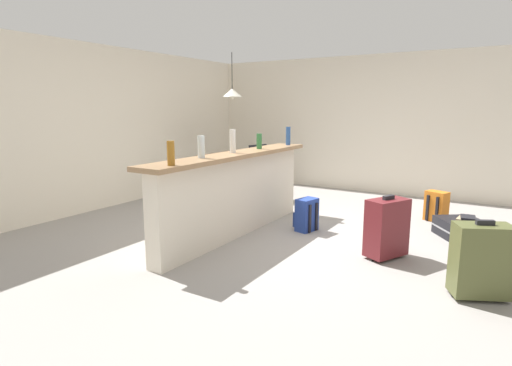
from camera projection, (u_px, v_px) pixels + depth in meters
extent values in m
cube|color=gray|center=(286.00, 232.00, 5.31)|extent=(13.00, 13.00, 0.05)
cube|color=silver|center=(120.00, 127.00, 6.64)|extent=(6.60, 0.10, 2.50)
cube|color=silver|center=(346.00, 124.00, 7.79)|extent=(0.10, 6.00, 2.50)
cube|color=silver|center=(236.00, 197.00, 5.02)|extent=(2.80, 0.20, 0.97)
cube|color=#93704C|center=(235.00, 155.00, 4.93)|extent=(2.96, 0.40, 0.05)
cylinder|color=#9E661E|center=(171.00, 153.00, 3.84)|extent=(0.07, 0.07, 0.23)
cylinder|color=silver|center=(201.00, 147.00, 4.40)|extent=(0.08, 0.08, 0.24)
cylinder|color=silver|center=(233.00, 141.00, 4.90)|extent=(0.07, 0.07, 0.28)
cylinder|color=#2D6B38|center=(259.00, 141.00, 5.39)|extent=(0.07, 0.07, 0.20)
cylinder|color=#284C89|center=(288.00, 136.00, 5.95)|extent=(0.06, 0.06, 0.26)
cube|color=#4C331E|center=(233.00, 155.00, 7.35)|extent=(1.10, 0.80, 0.04)
cylinder|color=#4C331E|center=(233.00, 181.00, 6.83)|extent=(0.06, 0.06, 0.70)
cylinder|color=#4C331E|center=(263.00, 173.00, 7.65)|extent=(0.06, 0.06, 0.70)
cylinder|color=#4C331E|center=(201.00, 178.00, 7.18)|extent=(0.06, 0.06, 0.70)
cylinder|color=#4C331E|center=(233.00, 171.00, 8.00)|extent=(0.06, 0.06, 0.70)
cube|color=black|center=(265.00, 174.00, 7.05)|extent=(0.49, 0.49, 0.04)
cube|color=black|center=(258.00, 158.00, 7.13)|extent=(0.40, 0.13, 0.48)
cylinder|color=black|center=(265.00, 190.00, 6.86)|extent=(0.04, 0.04, 0.41)
cylinder|color=black|center=(278.00, 187.00, 7.08)|extent=(0.04, 0.04, 0.41)
cylinder|color=black|center=(252.00, 187.00, 7.09)|extent=(0.04, 0.04, 0.41)
cylinder|color=black|center=(265.00, 185.00, 7.31)|extent=(0.04, 0.04, 0.41)
cylinder|color=black|center=(232.00, 71.00, 7.12)|extent=(0.01, 0.01, 0.63)
cone|color=white|center=(232.00, 93.00, 7.18)|extent=(0.34, 0.34, 0.14)
sphere|color=white|center=(232.00, 97.00, 7.20)|extent=(0.07, 0.07, 0.07)
cube|color=black|center=(465.00, 231.00, 4.90)|extent=(0.83, 0.79, 0.22)
cube|color=gray|center=(465.00, 231.00, 4.90)|extent=(0.85, 0.80, 0.02)
cube|color=#2D2D33|center=(447.00, 221.00, 5.31)|extent=(0.22, 0.23, 0.02)
cube|color=maroon|center=(387.00, 227.00, 4.27)|extent=(0.50, 0.41, 0.60)
cylinder|color=black|center=(397.00, 251.00, 4.42)|extent=(0.07, 0.05, 0.06)
cylinder|color=black|center=(372.00, 258.00, 4.23)|extent=(0.07, 0.05, 0.06)
cube|color=#232328|center=(389.00, 197.00, 4.21)|extent=(0.14, 0.10, 0.04)
cube|color=#233D93|center=(307.00, 215.00, 5.25)|extent=(0.31, 0.24, 0.42)
cube|color=navy|center=(300.00, 219.00, 5.33)|extent=(0.23, 0.11, 0.19)
cube|color=black|center=(316.00, 217.00, 5.23)|extent=(0.04, 0.03, 0.36)
cube|color=black|center=(310.00, 219.00, 5.13)|extent=(0.04, 0.03, 0.36)
cube|color=orange|center=(436.00, 206.00, 5.70)|extent=(0.28, 0.33, 0.42)
cube|color=#AB5918|center=(440.00, 210.00, 5.77)|extent=(0.14, 0.23, 0.19)
cube|color=black|center=(437.00, 210.00, 5.59)|extent=(0.04, 0.04, 0.36)
cube|color=black|center=(427.00, 208.00, 5.70)|extent=(0.04, 0.04, 0.36)
cube|color=#51562D|center=(481.00, 260.00, 3.36)|extent=(0.41, 0.50, 0.60)
cylinder|color=black|center=(502.00, 295.00, 3.39)|extent=(0.05, 0.07, 0.06)
cylinder|color=black|center=(454.00, 293.00, 3.43)|extent=(0.05, 0.07, 0.06)
cube|color=#232328|center=(485.00, 222.00, 3.30)|extent=(0.10, 0.14, 0.04)
cube|color=tan|center=(465.00, 220.00, 4.91)|extent=(0.23, 0.18, 0.04)
cube|color=black|center=(468.00, 217.00, 4.87)|extent=(0.24, 0.19, 0.03)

